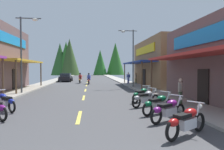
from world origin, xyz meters
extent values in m
cube|color=#424244|center=(0.00, 28.19, -0.05)|extent=(9.73, 86.38, 0.10)
cube|color=gray|center=(-5.95, 28.19, 0.06)|extent=(2.17, 86.38, 0.12)
cube|color=#9E9991|center=(5.95, 28.19, 0.06)|extent=(2.17, 86.38, 0.12)
cube|color=#E0C64C|center=(0.00, 7.64, 0.01)|extent=(0.16, 2.40, 0.01)
cube|color=#E0C64C|center=(0.00, 13.51, 0.01)|extent=(0.16, 2.40, 0.01)
cube|color=#E0C64C|center=(0.00, 18.72, 0.01)|extent=(0.16, 2.40, 0.01)
cube|color=#E0C64C|center=(0.00, 24.54, 0.01)|extent=(0.16, 2.40, 0.01)
cube|color=#E0C64C|center=(0.00, 30.24, 0.01)|extent=(0.16, 2.40, 0.01)
cube|color=#E0C64C|center=(0.00, 35.38, 0.01)|extent=(0.16, 2.40, 0.01)
cube|color=#E0C64C|center=(0.00, 42.31, 0.01)|extent=(0.16, 2.40, 0.01)
cube|color=#E0C64C|center=(0.00, 47.53, 0.01)|extent=(0.16, 2.40, 0.01)
cube|color=#E0C64C|center=(0.00, 53.88, 0.01)|extent=(0.16, 2.40, 0.01)
cube|color=#E0C64C|center=(0.00, 60.73, 0.01)|extent=(0.16, 2.40, 0.01)
cylinder|color=brown|center=(-5.44, 13.15, 1.41)|extent=(0.14, 0.14, 2.82)
cube|color=gold|center=(-6.14, 19.59, 2.90)|extent=(1.80, 8.48, 0.16)
cylinder|color=brown|center=(-5.44, 15.55, 1.41)|extent=(0.14, 0.14, 2.82)
cylinder|color=brown|center=(-5.44, 23.63, 1.41)|extent=(0.14, 0.14, 2.82)
cube|color=#197FCC|center=(-6.98, 19.59, 4.91)|extent=(0.10, 6.59, 0.90)
cube|color=black|center=(-7.00, 19.59, 1.05)|extent=(0.08, 1.10, 2.10)
cube|color=#B72D28|center=(6.14, 9.75, 2.90)|extent=(1.80, 10.15, 0.16)
cylinder|color=brown|center=(5.44, 14.63, 1.41)|extent=(0.14, 0.14, 2.82)
cube|color=#197FCC|center=(6.98, 9.75, 4.02)|extent=(0.10, 7.90, 0.90)
cube|color=black|center=(7.00, 9.75, 1.05)|extent=(0.08, 1.10, 2.10)
cube|color=olive|center=(11.40, 22.49, 2.81)|extent=(8.72, 11.26, 5.62)
cube|color=navy|center=(6.14, 22.49, 2.90)|extent=(1.80, 10.14, 0.16)
cylinder|color=brown|center=(5.44, 17.62, 1.41)|extent=(0.14, 0.14, 2.82)
cylinder|color=brown|center=(5.44, 27.35, 1.41)|extent=(0.14, 0.14, 2.82)
cube|color=yellow|center=(6.98, 22.49, 4.38)|extent=(0.10, 7.88, 0.90)
cube|color=black|center=(7.00, 22.49, 1.05)|extent=(0.08, 1.10, 2.10)
cylinder|color=#474C51|center=(-5.27, 16.28, 3.23)|extent=(0.14, 0.14, 6.46)
cylinder|color=#474C51|center=(-4.64, 16.28, 6.36)|extent=(2.06, 0.10, 0.10)
ellipsoid|color=silver|center=(-4.11, 16.28, 6.26)|extent=(0.50, 0.30, 0.24)
cylinder|color=#474C51|center=(5.27, 20.80, 3.24)|extent=(0.14, 0.14, 6.47)
cylinder|color=#474C51|center=(4.64, 20.80, 6.37)|extent=(2.06, 0.10, 0.10)
ellipsoid|color=silver|center=(4.11, 20.80, 6.27)|extent=(0.50, 0.30, 0.24)
torus|color=black|center=(4.13, 5.15, 0.32)|extent=(0.60, 0.42, 0.64)
torus|color=black|center=(2.85, 4.35, 0.32)|extent=(0.60, 0.42, 0.64)
cube|color=silver|center=(3.49, 4.75, 0.40)|extent=(0.74, 0.61, 0.32)
ellipsoid|color=#A51414|center=(3.66, 4.85, 0.72)|extent=(0.64, 0.57, 0.28)
cube|color=black|center=(3.28, 4.62, 0.68)|extent=(0.66, 0.56, 0.12)
ellipsoid|color=#A51414|center=(2.90, 4.38, 0.55)|extent=(0.50, 0.44, 0.24)
cylinder|color=silver|center=(4.02, 5.08, 0.65)|extent=(0.35, 0.25, 0.71)
cylinder|color=silver|center=(3.91, 5.01, 1.02)|extent=(0.35, 0.53, 0.04)
sphere|color=white|center=(4.15, 5.16, 0.85)|extent=(0.16, 0.16, 0.16)
torus|color=black|center=(4.26, 6.87, 0.32)|extent=(0.60, 0.41, 0.64)
torus|color=black|center=(2.97, 6.10, 0.32)|extent=(0.60, 0.41, 0.64)
cube|color=silver|center=(3.61, 6.49, 0.40)|extent=(0.74, 0.60, 0.32)
ellipsoid|color=#721972|center=(3.78, 6.59, 0.72)|extent=(0.64, 0.56, 0.28)
cube|color=black|center=(3.40, 6.36, 0.68)|extent=(0.66, 0.55, 0.12)
ellipsoid|color=#721972|center=(3.01, 6.13, 0.55)|extent=(0.50, 0.43, 0.24)
cylinder|color=silver|center=(4.15, 6.81, 0.65)|extent=(0.35, 0.24, 0.71)
cylinder|color=silver|center=(4.04, 6.74, 1.02)|extent=(0.34, 0.54, 0.04)
sphere|color=white|center=(4.28, 6.89, 0.85)|extent=(0.16, 0.16, 0.16)
torus|color=black|center=(4.30, 8.18, 0.32)|extent=(0.60, 0.41, 0.64)
torus|color=black|center=(3.01, 7.42, 0.32)|extent=(0.60, 0.41, 0.64)
cube|color=silver|center=(3.66, 7.80, 0.40)|extent=(0.75, 0.60, 0.32)
ellipsoid|color=#0C5933|center=(3.83, 7.90, 0.72)|extent=(0.64, 0.56, 0.28)
cube|color=black|center=(3.44, 7.67, 0.68)|extent=(0.66, 0.54, 0.12)
ellipsoid|color=#0C5933|center=(3.05, 7.45, 0.55)|extent=(0.50, 0.43, 0.24)
cylinder|color=silver|center=(4.19, 8.11, 0.65)|extent=(0.35, 0.24, 0.71)
cylinder|color=silver|center=(4.09, 8.05, 1.02)|extent=(0.34, 0.54, 0.04)
sphere|color=white|center=(4.33, 8.19, 0.85)|extent=(0.16, 0.16, 0.16)
torus|color=black|center=(4.24, 10.03, 0.32)|extent=(0.60, 0.41, 0.64)
torus|color=black|center=(2.94, 9.28, 0.32)|extent=(0.60, 0.41, 0.64)
cube|color=silver|center=(3.59, 9.66, 0.40)|extent=(0.75, 0.59, 0.32)
ellipsoid|color=#99999E|center=(3.76, 9.76, 0.72)|extent=(0.64, 0.56, 0.28)
cube|color=black|center=(3.37, 9.53, 0.68)|extent=(0.66, 0.54, 0.12)
ellipsoid|color=#99999E|center=(2.98, 9.31, 0.55)|extent=(0.50, 0.43, 0.24)
cylinder|color=silver|center=(4.13, 9.97, 0.65)|extent=(0.35, 0.24, 0.71)
cylinder|color=silver|center=(4.02, 9.91, 1.02)|extent=(0.34, 0.54, 0.04)
sphere|color=white|center=(4.26, 10.05, 0.85)|extent=(0.16, 0.16, 0.16)
torus|color=black|center=(4.33, 11.71, 0.32)|extent=(0.54, 0.51, 0.64)
torus|color=black|center=(3.22, 10.70, 0.32)|extent=(0.54, 0.51, 0.64)
cube|color=silver|center=(3.77, 11.20, 0.40)|extent=(0.71, 0.68, 0.32)
ellipsoid|color=#0C5933|center=(3.92, 11.34, 0.72)|extent=(0.63, 0.61, 0.28)
cube|color=black|center=(3.59, 11.03, 0.68)|extent=(0.63, 0.61, 0.12)
ellipsoid|color=#0C5933|center=(3.26, 10.73, 0.55)|extent=(0.49, 0.47, 0.24)
cylinder|color=silver|center=(4.23, 11.62, 0.65)|extent=(0.31, 0.29, 0.71)
cylinder|color=silver|center=(4.14, 11.54, 1.02)|extent=(0.43, 0.47, 0.04)
sphere|color=white|center=(4.35, 11.73, 0.85)|extent=(0.16, 0.16, 0.16)
torus|color=black|center=(-3.00, 7.19, 0.32)|extent=(0.57, 0.47, 0.64)
ellipsoid|color=#721972|center=(-3.04, 7.22, 0.55)|extent=(0.50, 0.46, 0.24)
torus|color=black|center=(-3.24, 8.80, 0.32)|extent=(0.54, 0.51, 0.64)
cube|color=silver|center=(-3.79, 9.31, 0.40)|extent=(0.70, 0.68, 0.32)
ellipsoid|color=navy|center=(-3.94, 9.45, 0.72)|extent=(0.63, 0.62, 0.28)
cube|color=black|center=(-3.61, 9.14, 0.68)|extent=(0.63, 0.61, 0.12)
ellipsoid|color=navy|center=(-3.28, 8.83, 0.55)|extent=(0.49, 0.48, 0.24)
cylinder|color=silver|center=(-4.16, 9.65, 1.02)|extent=(0.44, 0.47, 0.04)
torus|color=black|center=(0.33, 27.46, 0.32)|extent=(0.14, 0.65, 0.64)
torus|color=black|center=(0.23, 25.96, 0.32)|extent=(0.14, 0.65, 0.64)
cube|color=silver|center=(0.28, 26.71, 0.40)|extent=(0.33, 0.72, 0.32)
ellipsoid|color=#A51414|center=(0.30, 26.91, 0.72)|extent=(0.36, 0.58, 0.28)
cube|color=black|center=(0.27, 26.46, 0.68)|extent=(0.32, 0.62, 0.12)
ellipsoid|color=#A51414|center=(0.24, 26.01, 0.55)|extent=(0.27, 0.46, 0.24)
cylinder|color=silver|center=(0.32, 27.33, 0.65)|extent=(0.08, 0.37, 0.71)
cylinder|color=silver|center=(0.32, 27.21, 1.02)|extent=(0.60, 0.08, 0.04)
sphere|color=white|center=(0.34, 27.49, 0.85)|extent=(0.16, 0.16, 0.16)
ellipsoid|color=#333F8C|center=(0.27, 26.56, 1.05)|extent=(0.40, 0.40, 0.64)
sphere|color=black|center=(0.28, 26.61, 1.45)|extent=(0.24, 0.24, 0.24)
cylinder|color=#333F8C|center=(0.12, 26.74, 0.70)|extent=(0.17, 0.43, 0.24)
cylinder|color=#333F8C|center=(0.09, 26.87, 1.05)|extent=(0.13, 0.51, 0.40)
cylinder|color=#333F8C|center=(0.44, 26.72, 0.70)|extent=(0.17, 0.43, 0.24)
cylinder|color=#333F8C|center=(0.50, 26.84, 1.05)|extent=(0.13, 0.51, 0.40)
torus|color=black|center=(-0.95, 29.51, 0.32)|extent=(0.15, 0.65, 0.64)
torus|color=black|center=(-1.07, 28.02, 0.32)|extent=(0.15, 0.65, 0.64)
cube|color=silver|center=(-1.01, 28.77, 0.40)|extent=(0.34, 0.72, 0.32)
ellipsoid|color=#BF660C|center=(-0.99, 28.96, 0.72)|extent=(0.37, 0.59, 0.28)
cube|color=black|center=(-1.03, 28.52, 0.68)|extent=(0.33, 0.62, 0.12)
ellipsoid|color=#BF660C|center=(-1.07, 28.07, 0.55)|extent=(0.28, 0.46, 0.24)
cylinder|color=silver|center=(-0.96, 29.38, 0.65)|extent=(0.09, 0.38, 0.71)
cylinder|color=silver|center=(-0.97, 29.26, 1.02)|extent=(0.60, 0.09, 0.04)
sphere|color=white|center=(-0.94, 29.54, 0.85)|extent=(0.16, 0.16, 0.16)
ellipsoid|color=maroon|center=(-1.02, 28.62, 1.05)|extent=(0.41, 0.41, 0.64)
sphere|color=black|center=(-1.02, 28.67, 1.45)|extent=(0.24, 0.24, 0.24)
cylinder|color=maroon|center=(-1.17, 28.80, 0.70)|extent=(0.18, 0.43, 0.24)
cylinder|color=maroon|center=(-1.20, 28.93, 1.05)|extent=(0.14, 0.51, 0.40)
cylinder|color=maroon|center=(-0.85, 28.77, 0.70)|extent=(0.18, 0.43, 0.24)
cylinder|color=maroon|center=(-0.79, 28.90, 1.05)|extent=(0.14, 0.51, 0.40)
cylinder|color=#3F593F|center=(6.70, 25.62, 0.40)|extent=(0.14, 0.14, 0.79)
cylinder|color=#3F593F|center=(6.77, 25.78, 0.40)|extent=(0.14, 0.14, 0.79)
ellipsoid|color=#B2A599|center=(6.74, 25.70, 1.08)|extent=(0.38, 0.43, 0.56)
cylinder|color=#B2A599|center=(6.65, 25.48, 1.10)|extent=(0.09, 0.09, 0.53)
cylinder|color=#B2A599|center=(6.83, 25.92, 1.10)|extent=(0.09, 0.09, 0.53)
sphere|color=#8C664C|center=(6.74, 25.70, 1.48)|extent=(0.22, 0.22, 0.22)
cylinder|color=#3F593F|center=(5.55, 9.64, 0.40)|extent=(0.14, 0.14, 0.79)
cylinder|color=#3F593F|center=(5.68, 9.77, 0.40)|extent=(0.14, 0.14, 0.79)
ellipsoid|color=#B2A599|center=(5.61, 9.71, 1.07)|extent=(0.44, 0.44, 0.56)
cylinder|color=#B2A599|center=(5.44, 9.54, 1.10)|extent=(0.09, 0.09, 0.53)
cylinder|color=#B2A599|center=(5.79, 9.88, 1.10)|extent=(0.09, 0.09, 0.53)
sphere|color=beige|center=(5.61, 9.71, 1.47)|extent=(0.21, 0.21, 0.21)
cylinder|color=#333F8C|center=(5.72, 26.33, 0.41)|extent=(0.14, 0.14, 0.82)
cylinder|color=#333F8C|center=(5.85, 26.21, 0.41)|extent=(0.14, 0.14, 0.82)
ellipsoid|color=#333F8C|center=(5.78, 26.27, 1.12)|extent=(0.44, 0.44, 0.58)
cylinder|color=#333F8C|center=(5.61, 26.44, 1.14)|extent=(0.09, 0.09, 0.55)
cylinder|color=#333F8C|center=(5.96, 26.10, 1.14)|extent=(0.09, 0.09, 0.55)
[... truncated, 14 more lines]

